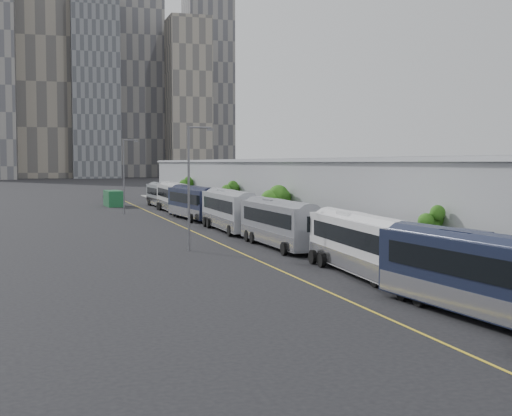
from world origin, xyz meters
name	(u,v)px	position (x,y,z in m)	size (l,w,h in m)	color
sidewalk	(321,235)	(9.00, 55.00, 0.06)	(10.00, 170.00, 0.12)	gray
lane_line	(211,239)	(-1.50, 55.00, 0.01)	(0.12, 160.00, 0.02)	gold
depot	(361,197)	(12.99, 55.00, 3.51)	(12.45, 160.40, 7.20)	gray
skyline	(67,63)	(-2.90, 324.16, 50.85)	(145.00, 64.00, 120.00)	slate
bus_1	(485,284)	(2.39, 20.14, 1.59)	(3.79, 13.06, 3.76)	#151B31
bus_2	(361,249)	(2.75, 33.30, 1.56)	(3.36, 12.76, 3.69)	white
bus_3	(280,228)	(2.42, 47.52, 1.61)	(2.91, 13.09, 3.81)	slate
bus_4	(230,214)	(2.16, 61.97, 1.71)	(3.08, 13.92, 4.06)	#999CA2
bus_5	(194,205)	(1.70, 77.23, 1.67)	(3.85, 13.73, 3.96)	black
bus_6	(174,200)	(1.84, 90.88, 1.70)	(3.05, 13.81, 4.02)	silver
bus_7	(161,197)	(1.99, 102.46, 1.53)	(2.79, 12.49, 3.64)	gray
tree_1	(430,225)	(6.15, 31.07, 3.10)	(1.30, 1.30, 3.82)	black
tree_2	(275,200)	(5.38, 57.73, 3.25)	(2.74, 2.74, 4.63)	black
tree_3	(230,191)	(5.89, 76.06, 3.36)	(1.82, 1.82, 4.30)	black
tree_4	(186,185)	(5.93, 102.62, 3.37)	(1.74, 1.74, 4.27)	black
street_lamp_near	(191,180)	(-4.79, 47.61, 5.49)	(2.04, 0.22, 9.59)	#59595E
street_lamp_far	(125,171)	(-5.09, 88.50, 5.61)	(2.04, 0.22, 9.83)	#59595E
shipping_container	(114,198)	(-4.90, 105.75, 1.22)	(2.35, 6.17, 2.44)	#164828
suv	(113,196)	(-3.18, 123.57, 0.70)	(2.32, 5.03, 1.40)	black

